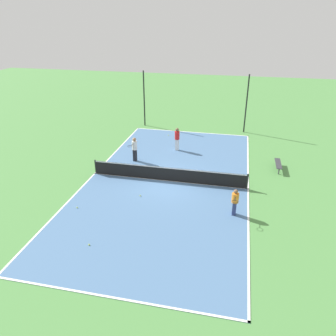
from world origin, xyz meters
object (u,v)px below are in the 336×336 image
at_px(tennis_ball_midcourt, 140,196).
at_px(tennis_ball_near_net, 89,245).
at_px(tennis_net, 168,174).
at_px(fence_post_back_right, 246,104).
at_px(player_near_white, 135,148).
at_px(player_coach_red, 177,138).
at_px(tennis_ball_far_baseline, 168,135).
at_px(player_center_orange, 235,201).
at_px(bench, 278,164).
at_px(tennis_ball_left_sideline, 77,207).
at_px(fence_post_back_left, 144,99).

bearing_deg(tennis_ball_midcourt, tennis_ball_near_net, -101.87).
xyz_separation_m(tennis_net, fence_post_back_right, (4.53, 10.59, 1.98)).
height_order(player_near_white, player_coach_red, player_coach_red).
distance_m(tennis_ball_midcourt, tennis_ball_near_net, 4.80).
bearing_deg(tennis_ball_far_baseline, player_center_orange, -62.06).
height_order(bench, player_near_white, player_near_white).
relative_size(player_near_white, player_center_orange, 1.18).
bearing_deg(tennis_ball_left_sideline, player_coach_red, 68.46).
bearing_deg(tennis_net, fence_post_back_right, 66.84).
relative_size(tennis_ball_left_sideline, fence_post_back_right, 0.01).
xyz_separation_m(tennis_ball_far_baseline, tennis_ball_near_net, (-0.36, -15.11, 0.00)).
height_order(player_coach_red, tennis_ball_left_sideline, player_coach_red).
height_order(bench, player_center_orange, player_center_orange).
bearing_deg(tennis_net, tennis_ball_left_sideline, -134.62).
relative_size(tennis_net, player_near_white, 5.61).
relative_size(tennis_ball_left_sideline, tennis_ball_near_net, 1.00).
bearing_deg(bench, player_center_orange, 156.61).
bearing_deg(tennis_ball_midcourt, tennis_net, 62.87).
xyz_separation_m(player_center_orange, fence_post_back_right, (0.38, 13.57, 1.65)).
height_order(fence_post_back_left, fence_post_back_right, same).
bearing_deg(tennis_ball_left_sideline, tennis_net, 45.38).
distance_m(player_coach_red, tennis_ball_midcourt, 7.47).
height_order(player_near_white, tennis_ball_left_sideline, player_near_white).
distance_m(bench, tennis_ball_far_baseline, 9.93).
distance_m(tennis_ball_midcourt, fence_post_back_left, 13.48).
xyz_separation_m(tennis_net, tennis_ball_far_baseline, (-1.77, 8.18, -0.45)).
xyz_separation_m(tennis_ball_left_sideline, tennis_ball_near_net, (1.97, -2.78, 0.00)).
distance_m(player_center_orange, tennis_ball_near_net, 7.46).
bearing_deg(tennis_net, tennis_ball_near_net, -107.07).
relative_size(bench, fence_post_back_right, 0.36).
height_order(bench, tennis_ball_near_net, bench).
distance_m(bench, player_center_orange, 6.78).
bearing_deg(player_center_orange, bench, 157.32).
xyz_separation_m(player_center_orange, tennis_ball_far_baseline, (-5.92, 11.16, -0.79)).
relative_size(tennis_ball_midcourt, fence_post_back_right, 0.01).
height_order(tennis_ball_left_sideline, tennis_ball_far_baseline, same).
height_order(bench, player_coach_red, player_coach_red).
height_order(player_center_orange, fence_post_back_right, fence_post_back_right).
bearing_deg(bench, tennis_ball_far_baseline, 60.07).
xyz_separation_m(player_near_white, fence_post_back_right, (7.47, 8.10, 1.47)).
distance_m(tennis_ball_far_baseline, fence_post_back_right, 7.17).
bearing_deg(tennis_ball_far_baseline, fence_post_back_right, 20.94).
bearing_deg(tennis_ball_near_net, player_coach_red, 81.97).
bearing_deg(fence_post_back_right, player_coach_red, -132.32).
relative_size(player_near_white, tennis_ball_near_net, 25.40).
xyz_separation_m(player_coach_red, fence_post_back_left, (-4.11, 5.44, 1.47)).
relative_size(player_center_orange, fence_post_back_right, 0.29).
distance_m(player_near_white, player_coach_red, 3.66).
height_order(tennis_net, player_coach_red, player_coach_red).
xyz_separation_m(player_coach_red, fence_post_back_right, (4.95, 5.44, 1.47)).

